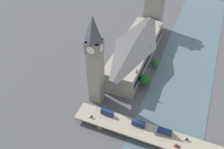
{
  "coord_description": "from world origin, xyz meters",
  "views": [
    {
      "loc": [
        -35.19,
        178.51,
        154.75
      ],
      "look_at": [
        22.47,
        37.75,
        18.2
      ],
      "focal_mm": 40.0,
      "sensor_mm": 36.0,
      "label": 1
    }
  ],
  "objects_px": {
    "road_bridge": "(165,139)",
    "double_decker_bus_mid": "(165,131)",
    "victoria_tower": "(154,8)",
    "car_southbound_mid": "(187,140)",
    "double_decker_bus_rear": "(107,112)",
    "car_northbound_lead": "(177,146)",
    "clock_tower": "(95,60)",
    "parliament_hall": "(135,51)",
    "car_northbound_mid": "(91,117)",
    "double_decker_bus_lead": "(138,123)"
  },
  "relations": [
    {
      "from": "car_northbound_mid",
      "to": "car_southbound_mid",
      "type": "xyz_separation_m",
      "value": [
        -69.29,
        -7.2,
        -0.02
      ]
    },
    {
      "from": "road_bridge",
      "to": "car_northbound_mid",
      "type": "relative_size",
      "value": 30.7
    },
    {
      "from": "victoria_tower",
      "to": "road_bridge",
      "type": "height_order",
      "value": "victoria_tower"
    },
    {
      "from": "parliament_hall",
      "to": "clock_tower",
      "type": "distance_m",
      "value": 67.01
    },
    {
      "from": "road_bridge",
      "to": "car_northbound_mid",
      "type": "bearing_deg",
      "value": 3.48
    },
    {
      "from": "double_decker_bus_lead",
      "to": "road_bridge",
      "type": "bearing_deg",
      "value": 171.76
    },
    {
      "from": "victoria_tower",
      "to": "car_southbound_mid",
      "type": "xyz_separation_m",
      "value": [
        -62.95,
        140.08,
        -20.65
      ]
    },
    {
      "from": "clock_tower",
      "to": "victoria_tower",
      "type": "bearing_deg",
      "value": -96.13
    },
    {
      "from": "parliament_hall",
      "to": "car_northbound_lead",
      "type": "height_order",
      "value": "parliament_hall"
    },
    {
      "from": "clock_tower",
      "to": "car_northbound_mid",
      "type": "xyz_separation_m",
      "value": [
        -6.85,
        24.48,
        -34.08
      ]
    },
    {
      "from": "victoria_tower",
      "to": "double_decker_bus_rear",
      "type": "xyz_separation_m",
      "value": [
        -3.45,
        140.05,
        -18.72
      ]
    },
    {
      "from": "double_decker_bus_lead",
      "to": "car_southbound_mid",
      "type": "height_order",
      "value": "double_decker_bus_lead"
    },
    {
      "from": "victoria_tower",
      "to": "car_northbound_lead",
      "type": "relative_size",
      "value": 14.93
    },
    {
      "from": "parliament_hall",
      "to": "car_southbound_mid",
      "type": "distance_m",
      "value": 99.3
    },
    {
      "from": "road_bridge",
      "to": "double_decker_bus_lead",
      "type": "height_order",
      "value": "double_decker_bus_lead"
    },
    {
      "from": "road_bridge",
      "to": "victoria_tower",
      "type": "bearing_deg",
      "value": -71.15
    },
    {
      "from": "double_decker_bus_rear",
      "to": "parliament_hall",
      "type": "bearing_deg",
      "value": -87.46
    },
    {
      "from": "road_bridge",
      "to": "double_decker_bus_mid",
      "type": "bearing_deg",
      "value": -62.41
    },
    {
      "from": "victoria_tower",
      "to": "road_bridge",
      "type": "bearing_deg",
      "value": 108.85
    },
    {
      "from": "clock_tower",
      "to": "car_southbound_mid",
      "type": "bearing_deg",
      "value": 167.22
    },
    {
      "from": "double_decker_bus_lead",
      "to": "car_northbound_mid",
      "type": "relative_size",
      "value": 2.3
    },
    {
      "from": "clock_tower",
      "to": "road_bridge",
      "type": "height_order",
      "value": "clock_tower"
    },
    {
      "from": "clock_tower",
      "to": "double_decker_bus_rear",
      "type": "height_order",
      "value": "clock_tower"
    },
    {
      "from": "parliament_hall",
      "to": "double_decker_bus_lead",
      "type": "relative_size",
      "value": 9.87
    },
    {
      "from": "victoria_tower",
      "to": "car_northbound_mid",
      "type": "bearing_deg",
      "value": 87.54
    },
    {
      "from": "parliament_hall",
      "to": "car_northbound_mid",
      "type": "relative_size",
      "value": 22.72
    },
    {
      "from": "clock_tower",
      "to": "double_decker_bus_mid",
      "type": "distance_m",
      "value": 70.77
    },
    {
      "from": "double_decker_bus_rear",
      "to": "car_northbound_mid",
      "type": "distance_m",
      "value": 12.32
    },
    {
      "from": "car_southbound_mid",
      "to": "road_bridge",
      "type": "bearing_deg",
      "value": 15.48
    },
    {
      "from": "car_northbound_mid",
      "to": "car_southbound_mid",
      "type": "distance_m",
      "value": 69.66
    },
    {
      "from": "double_decker_bus_lead",
      "to": "double_decker_bus_rear",
      "type": "distance_m",
      "value": 24.86
    },
    {
      "from": "double_decker_bus_lead",
      "to": "double_decker_bus_mid",
      "type": "distance_m",
      "value": 19.06
    },
    {
      "from": "car_southbound_mid",
      "to": "double_decker_bus_lead",
      "type": "bearing_deg",
      "value": 1.34
    },
    {
      "from": "parliament_hall",
      "to": "double_decker_bus_mid",
      "type": "height_order",
      "value": "parliament_hall"
    },
    {
      "from": "road_bridge",
      "to": "double_decker_bus_rear",
      "type": "distance_m",
      "value": 46.01
    },
    {
      "from": "clock_tower",
      "to": "victoria_tower",
      "type": "height_order",
      "value": "clock_tower"
    },
    {
      "from": "car_northbound_mid",
      "to": "double_decker_bus_rear",
      "type": "bearing_deg",
      "value": -143.53
    },
    {
      "from": "double_decker_bus_lead",
      "to": "victoria_tower",
      "type": "bearing_deg",
      "value": -78.64
    },
    {
      "from": "double_decker_bus_rear",
      "to": "car_northbound_mid",
      "type": "bearing_deg",
      "value": 36.47
    },
    {
      "from": "double_decker_bus_mid",
      "to": "car_southbound_mid",
      "type": "xyz_separation_m",
      "value": [
        -15.6,
        -0.4,
        -1.96
      ]
    },
    {
      "from": "parliament_hall",
      "to": "road_bridge",
      "type": "xyz_separation_m",
      "value": [
        -49.08,
        80.44,
        -7.76
      ]
    },
    {
      "from": "road_bridge",
      "to": "car_northbound_lead",
      "type": "relative_size",
      "value": 34.52
    },
    {
      "from": "parliament_hall",
      "to": "car_northbound_mid",
      "type": "bearing_deg",
      "value": 85.64
    },
    {
      "from": "double_decker_bus_mid",
      "to": "car_northbound_mid",
      "type": "height_order",
      "value": "double_decker_bus_mid"
    },
    {
      "from": "double_decker_bus_rear",
      "to": "car_northbound_lead",
      "type": "distance_m",
      "value": 54.99
    },
    {
      "from": "car_northbound_mid",
      "to": "double_decker_bus_mid",
      "type": "bearing_deg",
      "value": -172.78
    },
    {
      "from": "victoria_tower",
      "to": "car_northbound_lead",
      "type": "bearing_deg",
      "value": 111.42
    },
    {
      "from": "double_decker_bus_mid",
      "to": "victoria_tower",
      "type": "bearing_deg",
      "value": -71.37
    },
    {
      "from": "double_decker_bus_lead",
      "to": "car_southbound_mid",
      "type": "distance_m",
      "value": 34.72
    },
    {
      "from": "clock_tower",
      "to": "road_bridge",
      "type": "relative_size",
      "value": 0.57
    }
  ]
}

